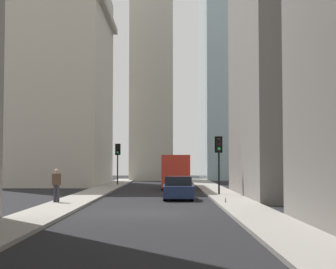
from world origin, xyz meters
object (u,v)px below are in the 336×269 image
(delivery_truck, at_px, (175,172))
(traffic_light_midblock, at_px, (219,152))
(sedan_navy, at_px, (178,189))
(traffic_light_far_junction, at_px, (118,154))
(discarded_bottle, at_px, (225,201))
(pedestrian, at_px, (56,184))

(delivery_truck, height_order, traffic_light_midblock, traffic_light_midblock)
(sedan_navy, height_order, traffic_light_midblock, traffic_light_midblock)
(traffic_light_far_junction, bearing_deg, discarded_bottle, -160.91)
(sedan_navy, relative_size, pedestrian, 2.42)
(traffic_light_midblock, xyz_separation_m, traffic_light_far_junction, (15.28, 8.26, 0.03))
(pedestrian, distance_m, discarded_bottle, 9.03)
(delivery_truck, relative_size, traffic_light_midblock, 1.67)
(delivery_truck, height_order, sedan_navy, delivery_truck)
(sedan_navy, height_order, discarded_bottle, sedan_navy)
(discarded_bottle, bearing_deg, pedestrian, 88.02)
(sedan_navy, xyz_separation_m, pedestrian, (-4.01, 6.56, 0.45))
(traffic_light_midblock, distance_m, discarded_bottle, 8.00)
(delivery_truck, bearing_deg, traffic_light_far_junction, 40.89)
(delivery_truck, xyz_separation_m, sedan_navy, (-12.16, 0.00, -0.80))
(sedan_navy, distance_m, pedestrian, 7.70)
(traffic_light_far_junction, xyz_separation_m, discarded_bottle, (-22.78, -7.88, -2.77))
(pedestrian, bearing_deg, delivery_truck, -22.06)
(delivery_truck, distance_m, discarded_bottle, 16.71)
(traffic_light_far_junction, relative_size, pedestrian, 2.21)
(traffic_light_midblock, relative_size, traffic_light_far_junction, 0.99)
(pedestrian, bearing_deg, traffic_light_far_junction, -2.81)
(traffic_light_midblock, relative_size, pedestrian, 2.18)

